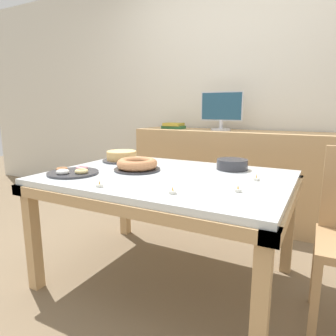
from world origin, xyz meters
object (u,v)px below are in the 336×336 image
cake_golden_bundt (137,165)px  tealight_near_front (173,192)px  cake_chocolate_round (122,157)px  tealight_centre (256,179)px  tealight_near_cakes (100,185)px  pastry_platter (73,172)px  computer_monitor (221,111)px  tealight_left_edge (238,190)px  book_stack (174,126)px  plate_stack (232,164)px

cake_golden_bundt → tealight_near_front: (0.47, -0.39, -0.03)m
cake_chocolate_round → cake_golden_bundt: size_ratio=0.96×
cake_chocolate_round → cake_golden_bundt: 0.38m
cake_chocolate_round → tealight_centre: (1.07, -0.15, -0.03)m
cake_golden_bundt → tealight_near_front: size_ratio=7.82×
tealight_near_front → cake_chocolate_round: bearing=141.0°
tealight_centre → tealight_near_cakes: bearing=-142.5°
pastry_platter → tealight_near_front: 0.77m
computer_monitor → tealight_left_edge: size_ratio=10.60×
book_stack → tealight_left_edge: 1.84m
computer_monitor → tealight_left_edge: (0.57, -1.46, -0.37)m
cake_golden_bundt → tealight_left_edge: size_ratio=7.82×
pastry_platter → tealight_near_cakes: 0.40m
pastry_platter → plate_stack: size_ratio=1.52×
cake_golden_bundt → pastry_platter: bearing=-135.9°
tealight_centre → computer_monitor: bearing=117.3°
computer_monitor → tealight_near_cakes: 1.75m
cake_golden_bundt → plate_stack: bearing=30.6°
computer_monitor → plate_stack: (0.39, -0.92, -0.35)m
cake_chocolate_round → tealight_left_edge: (1.04, -0.44, -0.03)m
pastry_platter → tealight_near_cakes: bearing=-25.2°
pastry_platter → tealight_near_front: pastry_platter is taller
computer_monitor → book_stack: (-0.53, 0.00, -0.16)m
cake_chocolate_round → tealight_near_front: (0.77, -0.62, -0.03)m
cake_golden_bundt → tealight_left_edge: cake_golden_bundt is taller
book_stack → cake_chocolate_round: (0.06, -1.02, -0.19)m
tealight_near_cakes → pastry_platter: bearing=154.8°
tealight_near_cakes → tealight_left_edge: bearing=20.5°
cake_golden_bundt → tealight_near_cakes: bearing=-81.7°
tealight_left_edge → tealight_near_front: size_ratio=1.00×
cake_chocolate_round → tealight_left_edge: size_ratio=7.51×
plate_stack → tealight_left_edge: bearing=-70.9°
computer_monitor → book_stack: 0.55m
plate_stack → tealight_near_cakes: (-0.49, -0.79, -0.02)m
plate_stack → tealight_near_front: plate_stack is taller
computer_monitor → tealight_left_edge: bearing=-68.5°
computer_monitor → plate_stack: computer_monitor is taller
pastry_platter → tealight_left_edge: (1.04, 0.08, -0.00)m
computer_monitor → cake_chocolate_round: 1.17m
book_stack → cake_chocolate_round: 1.03m
plate_stack → tealight_centre: (0.21, -0.25, -0.02)m
cake_chocolate_round → pastry_platter: 0.52m
tealight_near_cakes → tealight_near_front: (0.40, 0.07, 0.00)m
book_stack → plate_stack: book_stack is taller
cake_golden_bundt → tealight_centre: size_ratio=7.82×
computer_monitor → tealight_near_cakes: bearing=-93.4°
cake_chocolate_round → pastry_platter: (0.01, -0.52, -0.03)m
plate_stack → computer_monitor: bearing=112.9°
tealight_left_edge → cake_golden_bundt: bearing=164.4°
plate_stack → cake_golden_bundt: bearing=-149.4°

